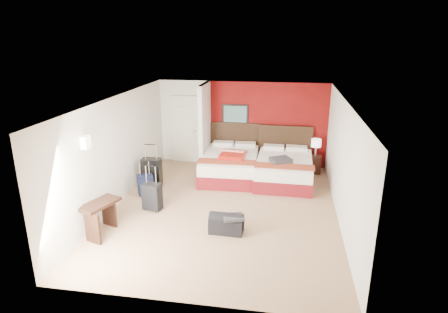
% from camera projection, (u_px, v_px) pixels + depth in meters
% --- Properties ---
extents(ground, '(6.50, 6.50, 0.00)m').
position_uv_depth(ground, '(224.00, 209.00, 8.75)').
color(ground, tan).
rests_on(ground, ground).
extents(room_walls, '(5.02, 6.52, 2.50)m').
position_uv_depth(room_walls, '(180.00, 137.00, 9.91)').
color(room_walls, silver).
rests_on(room_walls, ground).
extents(red_accent_panel, '(3.50, 0.04, 2.50)m').
position_uv_depth(red_accent_panel, '(267.00, 125.00, 11.28)').
color(red_accent_panel, maroon).
rests_on(red_accent_panel, ground).
extents(partition_wall, '(0.12, 1.20, 2.50)m').
position_uv_depth(partition_wall, '(205.00, 127.00, 10.97)').
color(partition_wall, silver).
rests_on(partition_wall, ground).
extents(entry_door, '(0.82, 0.06, 2.05)m').
position_uv_depth(entry_door, '(185.00, 129.00, 11.71)').
color(entry_door, silver).
rests_on(entry_door, ground).
extents(bed_left, '(1.56, 2.18, 0.64)m').
position_uv_depth(bed_left, '(230.00, 166.00, 10.63)').
color(bed_left, white).
rests_on(bed_left, ground).
extents(bed_right, '(1.51, 2.13, 0.63)m').
position_uv_depth(bed_right, '(284.00, 170.00, 10.30)').
color(bed_right, silver).
rests_on(bed_right, ground).
extents(red_suitcase_open, '(0.74, 0.96, 0.11)m').
position_uv_depth(red_suitcase_open, '(233.00, 154.00, 10.40)').
color(red_suitcase_open, '#AB190E').
rests_on(red_suitcase_open, bed_left).
extents(jacket_bundle, '(0.63, 0.59, 0.12)m').
position_uv_depth(jacket_bundle, '(281.00, 160.00, 9.92)').
color(jacket_bundle, '#3B3B40').
rests_on(jacket_bundle, bed_right).
extents(nightstand, '(0.39, 0.39, 0.50)m').
position_uv_depth(nightstand, '(315.00, 164.00, 10.96)').
color(nightstand, black).
rests_on(nightstand, ground).
extents(table_lamp, '(0.34, 0.34, 0.49)m').
position_uv_depth(table_lamp, '(316.00, 148.00, 10.81)').
color(table_lamp, beige).
rests_on(table_lamp, nightstand).
extents(suitcase_black, '(0.50, 0.32, 0.73)m').
position_uv_depth(suitcase_black, '(152.00, 173.00, 9.92)').
color(suitcase_black, black).
rests_on(suitcase_black, ground).
extents(suitcase_charcoal, '(0.45, 0.33, 0.60)m').
position_uv_depth(suitcase_charcoal, '(152.00, 198.00, 8.62)').
color(suitcase_charcoal, black).
rests_on(suitcase_charcoal, ground).
extents(suitcase_navy, '(0.42, 0.37, 0.50)m').
position_uv_depth(suitcase_navy, '(146.00, 186.00, 9.42)').
color(suitcase_navy, black).
rests_on(suitcase_navy, ground).
extents(duffel_bag, '(0.69, 0.39, 0.34)m').
position_uv_depth(duffel_bag, '(226.00, 224.00, 7.69)').
color(duffel_bag, black).
rests_on(duffel_bag, ground).
extents(jacket_draped, '(0.49, 0.45, 0.05)m').
position_uv_depth(jacket_draped, '(233.00, 217.00, 7.56)').
color(jacket_draped, '#333236').
rests_on(jacket_draped, duffel_bag).
extents(desk, '(0.67, 0.91, 0.69)m').
position_uv_depth(desk, '(101.00, 218.00, 7.57)').
color(desk, black).
rests_on(desk, ground).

